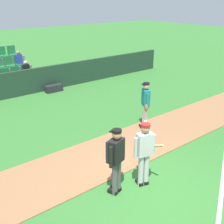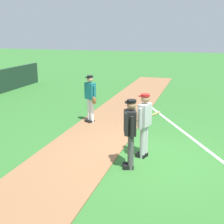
{
  "view_description": "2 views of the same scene",
  "coord_description": "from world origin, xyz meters",
  "views": [
    {
      "loc": [
        -4.52,
        -4.27,
        4.63
      ],
      "look_at": [
        0.82,
        2.33,
        1.21
      ],
      "focal_mm": 46.29,
      "sensor_mm": 36.0,
      "label": 1
    },
    {
      "loc": [
        -7.43,
        -1.22,
        3.38
      ],
      "look_at": [
        1.08,
        1.35,
        0.93
      ],
      "focal_mm": 48.32,
      "sensor_mm": 36.0,
      "label": 2
    }
  ],
  "objects": [
    {
      "name": "ground_plane",
      "position": [
        0.0,
        0.0,
        0.0
      ],
      "size": [
        80.0,
        80.0,
        0.0
      ],
      "primitive_type": "plane",
      "color": "#33702D"
    },
    {
      "name": "equipment_bag",
      "position": [
        2.16,
        8.78,
        0.18
      ],
      "size": [
        0.9,
        0.36,
        0.36
      ],
      "primitive_type": "cube",
      "color": "#232328",
      "rests_on": "ground"
    },
    {
      "name": "batter_grey_jersey",
      "position": [
        0.13,
        0.16,
        0.97
      ],
      "size": [
        0.58,
        0.8,
        1.76
      ],
      "color": "#B2B2B2",
      "rests_on": "ground"
    },
    {
      "name": "runner_teal_jersey",
      "position": [
        2.67,
        2.66,
        0.96
      ],
      "size": [
        0.47,
        0.59,
        1.76
      ],
      "color": "white",
      "rests_on": "ground"
    },
    {
      "name": "umpire_home_plate",
      "position": [
        -0.64,
        0.37,
        1.0
      ],
      "size": [
        0.57,
        0.39,
        1.76
      ],
      "color": "#4C4C4C",
      "rests_on": "ground"
    },
    {
      "name": "dugout_fence",
      "position": [
        0.0,
        9.23,
        0.64
      ],
      "size": [
        20.0,
        0.16,
        1.27
      ],
      "primitive_type": "cube",
      "color": "#1E3828",
      "rests_on": "ground"
    },
    {
      "name": "infield_dirt_path",
      "position": [
        0.0,
        1.96,
        0.01
      ],
      "size": [
        28.0,
        2.25,
        0.03
      ],
      "primitive_type": "cube",
      "color": "#936642",
      "rests_on": "ground"
    }
  ]
}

